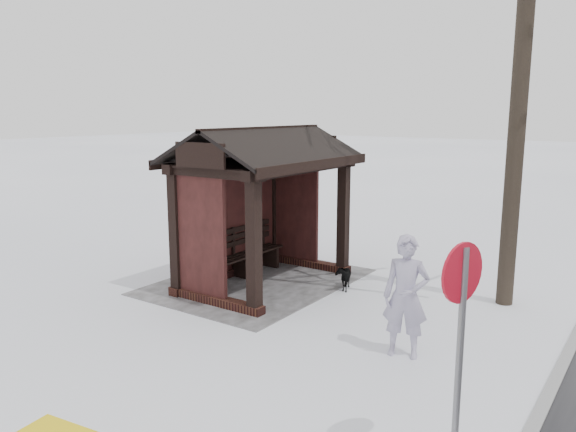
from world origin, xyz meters
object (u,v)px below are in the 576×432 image
at_px(dog, 343,276).
at_px(pedestrian, 406,297).
at_px(bus_shelter, 258,175).
at_px(road_sign, 461,308).

bearing_deg(dog, pedestrian, -68.72).
relative_size(bus_shelter, pedestrian, 2.09).
bearing_deg(road_sign, dog, -122.23).
xyz_separation_m(bus_shelter, dog, (-0.57, 1.60, -1.91)).
distance_m(bus_shelter, road_sign, 6.34).
height_order(dog, road_sign, road_sign).
height_order(pedestrian, dog, pedestrian).
distance_m(pedestrian, road_sign, 2.64).
height_order(pedestrian, road_sign, road_sign).
bearing_deg(dog, road_sign, -74.16).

